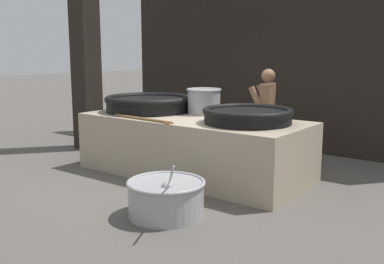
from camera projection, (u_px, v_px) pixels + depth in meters
ground_plane at (192, 174)px, 7.24m from camera, size 60.00×60.00×0.00m
back_wall at (276, 43)px, 9.05m from camera, size 7.24×0.24×4.26m
support_pillar at (85, 43)px, 8.91m from camera, size 0.44×0.44×4.26m
hearth_platform at (192, 146)px, 7.16m from camera, size 3.68×1.53×0.93m
giant_wok_near at (149, 103)px, 7.78m from camera, size 1.51×1.51×0.27m
giant_wok_far at (248, 115)px, 6.49m from camera, size 1.32×1.32×0.22m
stock_pot at (204, 101)px, 7.46m from camera, size 0.58×0.58×0.42m
stirring_paddle at (145, 119)px, 6.78m from camera, size 1.24×0.15×0.04m
cook at (267, 114)px, 7.61m from camera, size 0.48×0.66×1.67m
prep_bowl_vegetables at (166, 196)px, 5.38m from camera, size 1.04×1.00×0.82m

